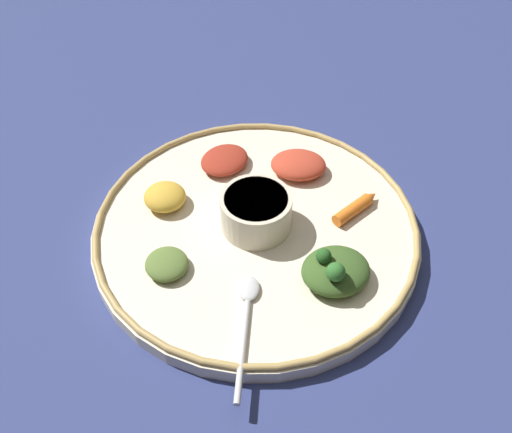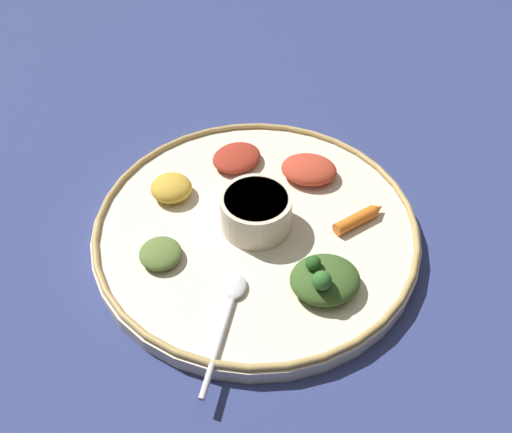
{
  "view_description": "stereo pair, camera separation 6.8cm",
  "coord_description": "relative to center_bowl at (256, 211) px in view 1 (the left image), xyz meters",
  "views": [
    {
      "loc": [
        -0.36,
        0.3,
        0.53
      ],
      "look_at": [
        0.0,
        0.0,
        0.04
      ],
      "focal_mm": 38.93,
      "sensor_mm": 36.0,
      "label": 1
    },
    {
      "loc": [
        -0.4,
        0.25,
        0.53
      ],
      "look_at": [
        0.0,
        0.0,
        0.04
      ],
      "focal_mm": 38.93,
      "sensor_mm": 36.0,
      "label": 2
    }
  ],
  "objects": [
    {
      "name": "spoon",
      "position": [
        -0.1,
        0.1,
        -0.02
      ],
      "size": [
        0.12,
        0.12,
        0.01
      ],
      "color": "silver",
      "rests_on": "platter"
    },
    {
      "name": "mound_berbere_red",
      "position": [
        0.04,
        -0.11,
        -0.01
      ],
      "size": [
        0.1,
        0.1,
        0.03
      ],
      "primitive_type": "ellipsoid",
      "rotation": [
        0.0,
        0.0,
        3.95
      ],
      "color": "#B73D28",
      "rests_on": "platter"
    },
    {
      "name": "ground_plane",
      "position": [
        0.0,
        0.0,
        -0.05
      ],
      "size": [
        2.4,
        2.4,
        0.0
      ],
      "primitive_type": "plane",
      "color": "navy"
    },
    {
      "name": "mound_collards",
      "position": [
        0.01,
        0.12,
        -0.02
      ],
      "size": [
        0.06,
        0.06,
        0.02
      ],
      "primitive_type": "ellipsoid",
      "rotation": [
        0.0,
        0.0,
        2.89
      ],
      "color": "#567033",
      "rests_on": "platter"
    },
    {
      "name": "platter",
      "position": [
        0.0,
        0.0,
        -0.04
      ],
      "size": [
        0.41,
        0.41,
        0.02
      ],
      "primitive_type": "cylinder",
      "color": "beige",
      "rests_on": "ground_plane"
    },
    {
      "name": "carrot_near_spoon",
      "position": [
        -0.06,
        -0.11,
        -0.02
      ],
      "size": [
        0.02,
        0.08,
        0.02
      ],
      "color": "orange",
      "rests_on": "platter"
    },
    {
      "name": "greens_pile",
      "position": [
        -0.12,
        -0.01,
        -0.01
      ],
      "size": [
        0.09,
        0.1,
        0.05
      ],
      "color": "#385623",
      "rests_on": "platter"
    },
    {
      "name": "center_bowl",
      "position": [
        0.0,
        0.0,
        0.0
      ],
      "size": [
        0.09,
        0.09,
        0.05
      ],
      "color": "beige",
      "rests_on": "platter"
    },
    {
      "name": "platter_rim",
      "position": [
        0.0,
        0.0,
        -0.02
      ],
      "size": [
        0.4,
        0.4,
        0.01
      ],
      "primitive_type": "torus",
      "color": "tan",
      "rests_on": "platter"
    },
    {
      "name": "mound_beet",
      "position": [
        0.11,
        -0.04,
        -0.02
      ],
      "size": [
        0.07,
        0.08,
        0.02
      ],
      "primitive_type": "ellipsoid",
      "rotation": [
        0.0,
        0.0,
        4.81
      ],
      "color": "maroon",
      "rests_on": "platter"
    },
    {
      "name": "mound_lentil_yellow",
      "position": [
        0.1,
        0.07,
        -0.01
      ],
      "size": [
        0.08,
        0.08,
        0.03
      ],
      "primitive_type": "ellipsoid",
      "rotation": [
        0.0,
        0.0,
        2.29
      ],
      "color": "gold",
      "rests_on": "platter"
    }
  ]
}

